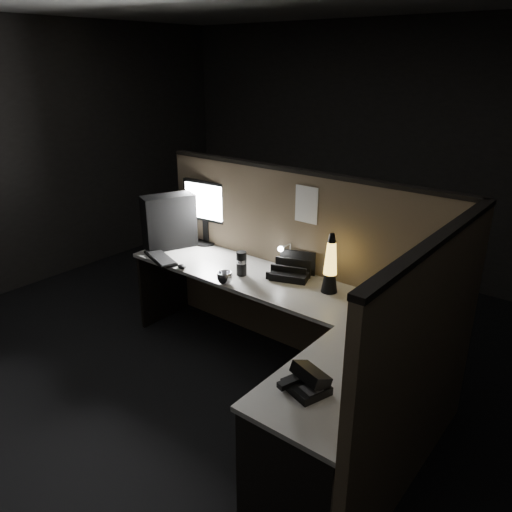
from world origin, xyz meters
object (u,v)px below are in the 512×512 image
Objects in this scene: monitor at (205,206)px; desk_phone at (307,381)px; lava_lamp at (330,268)px; pc_tower at (169,221)px; keyboard at (160,258)px.

monitor is 2.30m from desk_phone.
desk_phone is (0.51, -1.06, -0.14)m from lava_lamp.
lava_lamp is (1.59, 0.08, -0.05)m from pc_tower.
pc_tower is 0.38m from keyboard.
keyboard is (-0.03, -0.53, -0.34)m from monitor.
pc_tower is 1.59m from lava_lamp.
keyboard is (0.16, -0.26, -0.23)m from pc_tower.
pc_tower is 0.34m from monitor.
monitor is 1.37× the size of keyboard.
lava_lamp is (1.43, 0.35, 0.17)m from keyboard.
keyboard is at bearing -35.28° from pc_tower.
pc_tower is 1.06× the size of lava_lamp.
pc_tower is 1.12× the size of keyboard.
keyboard is at bearing -166.40° from lava_lamp.
desk_phone is (2.09, -0.98, -0.19)m from pc_tower.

